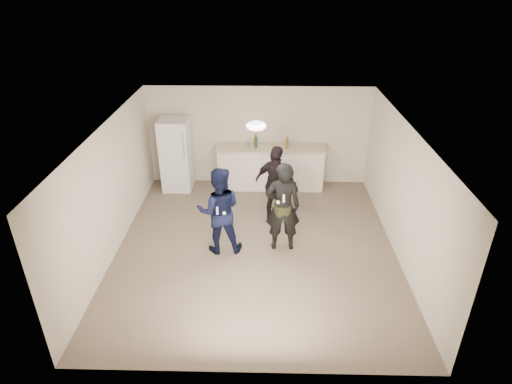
{
  "coord_description": "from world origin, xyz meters",
  "views": [
    {
      "loc": [
        0.17,
        -7.08,
        4.99
      ],
      "look_at": [
        0.0,
        0.2,
        1.15
      ],
      "focal_mm": 30.0,
      "sensor_mm": 36.0,
      "label": 1
    }
  ],
  "objects_px": {
    "fridge": "(176,155)",
    "woman": "(283,207)",
    "shaker": "(248,145)",
    "spectator": "(276,185)",
    "counter": "(270,168)",
    "man": "(219,211)"
  },
  "relations": [
    {
      "from": "fridge",
      "to": "woman",
      "type": "height_order",
      "value": "woman"
    },
    {
      "from": "man",
      "to": "fridge",
      "type": "bearing_deg",
      "value": -69.16
    },
    {
      "from": "counter",
      "to": "spectator",
      "type": "height_order",
      "value": "spectator"
    },
    {
      "from": "counter",
      "to": "fridge",
      "type": "bearing_deg",
      "value": -178.28
    },
    {
      "from": "woman",
      "to": "spectator",
      "type": "relative_size",
      "value": 1.06
    },
    {
      "from": "fridge",
      "to": "spectator",
      "type": "height_order",
      "value": "fridge"
    },
    {
      "from": "counter",
      "to": "shaker",
      "type": "xyz_separation_m",
      "value": [
        -0.56,
        -0.07,
        0.65
      ]
    },
    {
      "from": "counter",
      "to": "shaker",
      "type": "relative_size",
      "value": 15.29
    },
    {
      "from": "woman",
      "to": "fridge",
      "type": "bearing_deg",
      "value": -48.04
    },
    {
      "from": "spectator",
      "to": "fridge",
      "type": "bearing_deg",
      "value": -1.81
    },
    {
      "from": "shaker",
      "to": "woman",
      "type": "distance_m",
      "value": 2.7
    },
    {
      "from": "fridge",
      "to": "shaker",
      "type": "distance_m",
      "value": 1.79
    },
    {
      "from": "shaker",
      "to": "spectator",
      "type": "relative_size",
      "value": 0.1
    },
    {
      "from": "shaker",
      "to": "counter",
      "type": "bearing_deg",
      "value": 7.23
    },
    {
      "from": "fridge",
      "to": "man",
      "type": "relative_size",
      "value": 1.02
    },
    {
      "from": "woman",
      "to": "man",
      "type": "bearing_deg",
      "value": 1.8
    },
    {
      "from": "fridge",
      "to": "woman",
      "type": "relative_size",
      "value": 0.97
    },
    {
      "from": "man",
      "to": "spectator",
      "type": "height_order",
      "value": "man"
    },
    {
      "from": "counter",
      "to": "woman",
      "type": "distance_m",
      "value": 2.69
    },
    {
      "from": "fridge",
      "to": "spectator",
      "type": "bearing_deg",
      "value": -31.99
    },
    {
      "from": "shaker",
      "to": "man",
      "type": "distance_m",
      "value": 2.72
    },
    {
      "from": "counter",
      "to": "man",
      "type": "bearing_deg",
      "value": -110.03
    }
  ]
}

